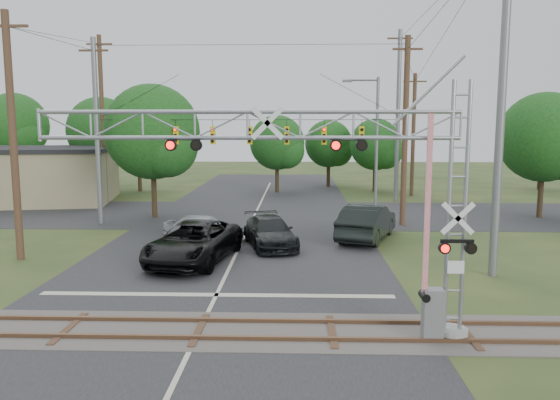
{
  "coord_description": "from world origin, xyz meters",
  "views": [
    {
      "loc": [
        2.95,
        -13.7,
        6.17
      ],
      "look_at": [
        2.27,
        7.5,
        3.27
      ],
      "focal_mm": 35.0,
      "sensor_mm": 36.0,
      "label": 1
    }
  ],
  "objects_px": {
    "crossing_gantry": "(330,179)",
    "streetlight": "(374,139)",
    "traffic_signal_span": "(264,133)",
    "pickup_black": "(194,242)",
    "car_dark": "(270,232)",
    "sedan_silver": "(204,228)"
  },
  "relations": [
    {
      "from": "traffic_signal_span",
      "to": "car_dark",
      "type": "distance_m",
      "value": 8.04
    },
    {
      "from": "streetlight",
      "to": "sedan_silver",
      "type": "bearing_deg",
      "value": -138.19
    },
    {
      "from": "traffic_signal_span",
      "to": "car_dark",
      "type": "height_order",
      "value": "traffic_signal_span"
    },
    {
      "from": "traffic_signal_span",
      "to": "streetlight",
      "type": "bearing_deg",
      "value": 29.16
    },
    {
      "from": "crossing_gantry",
      "to": "sedan_silver",
      "type": "height_order",
      "value": "crossing_gantry"
    },
    {
      "from": "traffic_signal_span",
      "to": "streetlight",
      "type": "height_order",
      "value": "traffic_signal_span"
    },
    {
      "from": "traffic_signal_span",
      "to": "streetlight",
      "type": "xyz_separation_m",
      "value": [
        7.31,
        4.08,
        -0.45
      ]
    },
    {
      "from": "sedan_silver",
      "to": "streetlight",
      "type": "relative_size",
      "value": 0.46
    },
    {
      "from": "traffic_signal_span",
      "to": "pickup_black",
      "type": "height_order",
      "value": "traffic_signal_span"
    },
    {
      "from": "sedan_silver",
      "to": "streetlight",
      "type": "distance_m",
      "value": 14.46
    },
    {
      "from": "car_dark",
      "to": "pickup_black",
      "type": "bearing_deg",
      "value": -149.88
    },
    {
      "from": "pickup_black",
      "to": "car_dark",
      "type": "relative_size",
      "value": 1.24
    },
    {
      "from": "car_dark",
      "to": "streetlight",
      "type": "height_order",
      "value": "streetlight"
    },
    {
      "from": "car_dark",
      "to": "sedan_silver",
      "type": "xyz_separation_m",
      "value": [
        -3.59,
        1.23,
        -0.03
      ]
    },
    {
      "from": "traffic_signal_span",
      "to": "pickup_black",
      "type": "relative_size",
      "value": 2.96
    },
    {
      "from": "crossing_gantry",
      "to": "streetlight",
      "type": "relative_size",
      "value": 1.32
    },
    {
      "from": "car_dark",
      "to": "sedan_silver",
      "type": "relative_size",
      "value": 1.22
    },
    {
      "from": "pickup_black",
      "to": "sedan_silver",
      "type": "xyz_separation_m",
      "value": [
        -0.29,
        4.51,
        -0.18
      ]
    },
    {
      "from": "car_dark",
      "to": "streetlight",
      "type": "relative_size",
      "value": 0.56
    },
    {
      "from": "sedan_silver",
      "to": "pickup_black",
      "type": "bearing_deg",
      "value": -169.16
    },
    {
      "from": "sedan_silver",
      "to": "streetlight",
      "type": "bearing_deg",
      "value": -40.97
    },
    {
      "from": "traffic_signal_span",
      "to": "sedan_silver",
      "type": "relative_size",
      "value": 4.5
    }
  ]
}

